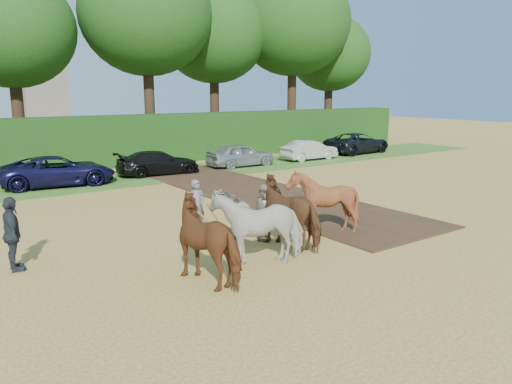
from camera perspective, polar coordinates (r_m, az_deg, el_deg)
ground at (r=15.75m, az=10.92°, el=-5.02°), size 120.00×120.00×0.00m
earth_strip at (r=21.82m, az=0.25°, el=-0.12°), size 4.50×17.00×0.05m
grass_verge at (r=27.05m, az=-11.12°, el=1.91°), size 50.00×5.00×0.03m
hedgerow at (r=30.98m, az=-14.74°, el=5.72°), size 46.00×1.60×3.00m
spectator_near at (r=15.05m, az=1.11°, el=-2.26°), size 1.03×1.03×1.69m
spectator_far at (r=13.74m, az=-26.09°, el=-4.37°), size 0.51×1.13×1.89m
plough_team at (r=13.78m, az=2.04°, el=-2.90°), size 6.71×5.43×2.01m
parked_cars at (r=27.37m, az=-9.85°, el=3.53°), size 36.38×3.41×1.48m
treeline at (r=33.63m, az=-20.34°, el=18.60°), size 48.70×10.60×14.21m
church at (r=67.65m, az=-23.85°, el=18.48°), size 5.20×5.20×27.00m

